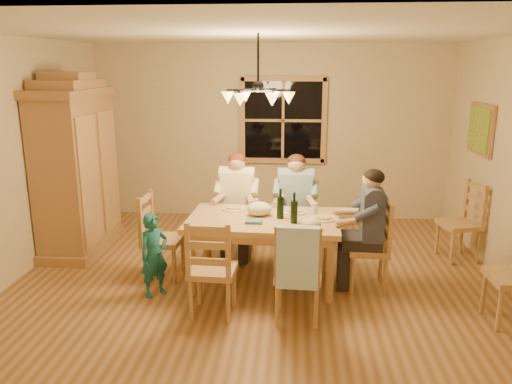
# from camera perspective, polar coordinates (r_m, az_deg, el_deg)

# --- Properties ---
(floor) EXTENTS (5.50, 5.50, 0.00)m
(floor) POSITION_cam_1_polar(r_m,az_deg,el_deg) (5.80, 0.22, -9.97)
(floor) COLOR brown
(floor) RESTS_ON ground
(ceiling) EXTENTS (5.50, 5.00, 0.02)m
(ceiling) POSITION_cam_1_polar(r_m,az_deg,el_deg) (5.29, 0.25, 17.74)
(ceiling) COLOR white
(ceiling) RESTS_ON wall_back
(wall_back) EXTENTS (5.50, 0.02, 2.70)m
(wall_back) POSITION_cam_1_polar(r_m,az_deg,el_deg) (7.84, 1.62, 6.77)
(wall_back) COLOR #C4B68B
(wall_back) RESTS_ON floor
(wall_left) EXTENTS (0.02, 5.00, 2.70)m
(wall_left) POSITION_cam_1_polar(r_m,az_deg,el_deg) (6.22, -25.97, 3.30)
(wall_left) COLOR #C4B68B
(wall_left) RESTS_ON floor
(window) EXTENTS (1.30, 0.06, 1.30)m
(window) POSITION_cam_1_polar(r_m,az_deg,el_deg) (7.78, 3.11, 8.17)
(window) COLOR black
(window) RESTS_ON wall_back
(painting) EXTENTS (0.06, 0.78, 0.64)m
(painting) POSITION_cam_1_polar(r_m,az_deg,el_deg) (6.91, 24.27, 6.56)
(painting) COLOR olive
(painting) RESTS_ON wall_right
(chandelier) EXTENTS (0.77, 0.68, 0.71)m
(chandelier) POSITION_cam_1_polar(r_m,az_deg,el_deg) (5.29, 0.24, 10.99)
(chandelier) COLOR black
(chandelier) RESTS_ON ceiling
(armoire) EXTENTS (0.66, 1.40, 2.30)m
(armoire) POSITION_cam_1_polar(r_m,az_deg,el_deg) (6.87, -19.80, 2.33)
(armoire) COLOR olive
(armoire) RESTS_ON floor
(dining_table) EXTENTS (1.69, 1.07, 0.76)m
(dining_table) POSITION_cam_1_polar(r_m,az_deg,el_deg) (5.50, 0.84, -4.02)
(dining_table) COLOR tan
(dining_table) RESTS_ON floor
(chair_far_left) EXTENTS (0.46, 0.44, 0.99)m
(chair_far_left) POSITION_cam_1_polar(r_m,az_deg,el_deg) (6.39, -2.12, -4.68)
(chair_far_left) COLOR #9D7845
(chair_far_left) RESTS_ON floor
(chair_far_right) EXTENTS (0.46, 0.44, 0.99)m
(chair_far_right) POSITION_cam_1_polar(r_m,az_deg,el_deg) (6.33, 4.47, -4.92)
(chair_far_right) COLOR #9D7845
(chair_far_right) RESTS_ON floor
(chair_near_left) EXTENTS (0.46, 0.44, 0.99)m
(chair_near_left) POSITION_cam_1_polar(r_m,az_deg,el_deg) (4.97, -4.94, -10.50)
(chair_near_left) COLOR #9D7845
(chair_near_left) RESTS_ON floor
(chair_near_right) EXTENTS (0.46, 0.44, 0.99)m
(chair_near_right) POSITION_cam_1_polar(r_m,az_deg,el_deg) (4.88, 4.76, -10.99)
(chair_near_right) COLOR #9D7845
(chair_near_right) RESTS_ON floor
(chair_end_left) EXTENTS (0.44, 0.46, 0.99)m
(chair_end_left) POSITION_cam_1_polar(r_m,az_deg,el_deg) (5.84, -10.49, -6.80)
(chair_end_left) COLOR #9D7845
(chair_end_left) RESTS_ON floor
(chair_end_right) EXTENTS (0.44, 0.46, 0.99)m
(chair_end_right) POSITION_cam_1_polar(r_m,az_deg,el_deg) (5.63, 12.62, -7.76)
(chair_end_right) COLOR #9D7845
(chair_end_right) RESTS_ON floor
(adult_woman) EXTENTS (0.41, 0.43, 0.87)m
(adult_woman) POSITION_cam_1_polar(r_m,az_deg,el_deg) (6.24, -2.17, -0.00)
(adult_woman) COLOR beige
(adult_woman) RESTS_ON floor
(adult_plaid_man) EXTENTS (0.41, 0.43, 0.87)m
(adult_plaid_man) POSITION_cam_1_polar(r_m,az_deg,el_deg) (6.17, 4.57, -0.20)
(adult_plaid_man) COLOR #2D5F7D
(adult_plaid_man) RESTS_ON floor
(adult_slate_man) EXTENTS (0.43, 0.41, 0.87)m
(adult_slate_man) POSITION_cam_1_polar(r_m,az_deg,el_deg) (5.45, 12.93, -2.51)
(adult_slate_man) COLOR #3C4360
(adult_slate_man) RESTS_ON floor
(towel) EXTENTS (0.38, 0.11, 0.58)m
(towel) POSITION_cam_1_polar(r_m,az_deg,el_deg) (4.55, 4.77, -7.49)
(towel) COLOR #AECFEC
(towel) RESTS_ON chair_near_right
(wine_bottle_a) EXTENTS (0.08, 0.08, 0.33)m
(wine_bottle_a) POSITION_cam_1_polar(r_m,az_deg,el_deg) (5.41, 2.80, -1.34)
(wine_bottle_a) COLOR black
(wine_bottle_a) RESTS_ON dining_table
(wine_bottle_b) EXTENTS (0.08, 0.08, 0.33)m
(wine_bottle_b) POSITION_cam_1_polar(r_m,az_deg,el_deg) (5.27, 4.37, -1.80)
(wine_bottle_b) COLOR black
(wine_bottle_b) RESTS_ON dining_table
(plate_woman) EXTENTS (0.26, 0.26, 0.02)m
(plate_woman) POSITION_cam_1_polar(r_m,az_deg,el_deg) (5.77, -2.56, -1.94)
(plate_woman) COLOR white
(plate_woman) RESTS_ON dining_table
(plate_plaid) EXTENTS (0.26, 0.26, 0.02)m
(plate_plaid) POSITION_cam_1_polar(r_m,az_deg,el_deg) (5.67, 4.41, -2.29)
(plate_plaid) COLOR white
(plate_plaid) RESTS_ON dining_table
(plate_slate) EXTENTS (0.26, 0.26, 0.02)m
(plate_slate) POSITION_cam_1_polar(r_m,az_deg,el_deg) (5.45, 7.67, -3.05)
(plate_slate) COLOR white
(plate_slate) RESTS_ON dining_table
(wine_glass_a) EXTENTS (0.06, 0.06, 0.14)m
(wine_glass_a) POSITION_cam_1_polar(r_m,az_deg,el_deg) (5.71, -0.04, -1.48)
(wine_glass_a) COLOR silver
(wine_glass_a) RESTS_ON dining_table
(wine_glass_b) EXTENTS (0.06, 0.06, 0.14)m
(wine_glass_b) POSITION_cam_1_polar(r_m,az_deg,el_deg) (5.58, 6.72, -1.95)
(wine_glass_b) COLOR silver
(wine_glass_b) RESTS_ON dining_table
(cap) EXTENTS (0.20, 0.20, 0.11)m
(cap) POSITION_cam_1_polar(r_m,az_deg,el_deg) (5.13, 6.38, -3.60)
(cap) COLOR #CDB888
(cap) RESTS_ON dining_table
(napkin) EXTENTS (0.19, 0.15, 0.03)m
(napkin) POSITION_cam_1_polar(r_m,az_deg,el_deg) (5.30, -0.23, -3.38)
(napkin) COLOR slate
(napkin) RESTS_ON dining_table
(cloth_bundle) EXTENTS (0.28, 0.22, 0.15)m
(cloth_bundle) POSITION_cam_1_polar(r_m,az_deg,el_deg) (5.53, 0.38, -1.93)
(cloth_bundle) COLOR beige
(cloth_bundle) RESTS_ON dining_table
(child) EXTENTS (0.38, 0.39, 0.90)m
(child) POSITION_cam_1_polar(r_m,az_deg,el_deg) (5.38, -11.55, -7.07)
(child) COLOR #1A6975
(child) RESTS_ON floor
(chair_spare_front) EXTENTS (0.44, 0.46, 0.99)m
(chair_spare_front) POSITION_cam_1_polar(r_m,az_deg,el_deg) (5.36, 27.09, -10.22)
(chair_spare_front) COLOR #9D7845
(chair_spare_front) RESTS_ON floor
(chair_spare_back) EXTENTS (0.51, 0.53, 0.99)m
(chair_spare_back) POSITION_cam_1_polar(r_m,az_deg,el_deg) (6.77, 22.04, -4.68)
(chair_spare_back) COLOR #9D7845
(chair_spare_back) RESTS_ON floor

